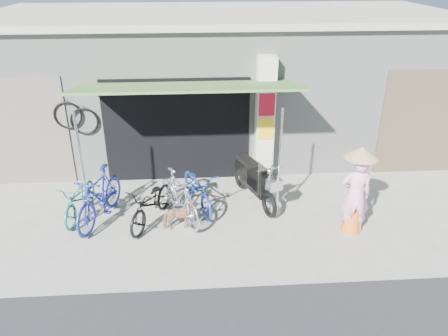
{
  "coord_description": "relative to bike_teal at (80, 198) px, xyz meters",
  "views": [
    {
      "loc": [
        -0.76,
        -7.12,
        4.91
      ],
      "look_at": [
        -0.2,
        1.0,
        1.0
      ],
      "focal_mm": 35.0,
      "sensor_mm": 36.0,
      "label": 1
    }
  ],
  "objects": [
    {
      "name": "bike_navy",
      "position": [
        2.45,
        0.19,
        0.05
      ],
      "size": [
        1.12,
        1.85,
        0.92
      ],
      "primitive_type": "imported",
      "rotation": [
        0.0,
        0.0,
        0.31
      ],
      "color": "navy",
      "rests_on": "ground"
    },
    {
      "name": "nun",
      "position": [
        5.47,
        -0.97,
        0.48
      ],
      "size": [
        0.64,
        0.64,
        1.83
      ],
      "rotation": [
        0.0,
        0.0,
        3.08
      ],
      "color": "#FFABCD",
      "rests_on": "ground"
    },
    {
      "name": "ground",
      "position": [
        3.21,
        -0.97,
        -0.41
      ],
      "size": [
        80.0,
        80.0,
        0.0
      ],
      "primitive_type": "plane",
      "color": "#A39F93",
      "rests_on": "ground"
    },
    {
      "name": "awning",
      "position": [
        2.3,
        0.65,
        2.1
      ],
      "size": [
        4.6,
        1.88,
        2.72
      ],
      "color": "#40692F",
      "rests_on": "ground"
    },
    {
      "name": "bike_blue",
      "position": [
        0.46,
        -0.23,
        0.15
      ],
      "size": [
        1.04,
        1.94,
        1.12
      ],
      "primitive_type": "imported",
      "rotation": [
        0.0,
        0.0,
        -0.29
      ],
      "color": "navy",
      "rests_on": "ground"
    },
    {
      "name": "bike_silver",
      "position": [
        2.06,
        -0.25,
        0.11
      ],
      "size": [
        1.23,
        1.78,
        1.05
      ],
      "primitive_type": "imported",
      "rotation": [
        0.0,
        0.0,
        0.47
      ],
      "color": "silver",
      "rests_on": "ground"
    },
    {
      "name": "bicycle_shop",
      "position": [
        3.2,
        4.12,
        1.42
      ],
      "size": [
        12.3,
        5.3,
        3.66
      ],
      "color": "#9A9E97",
      "rests_on": "ground"
    },
    {
      "name": "shop_pillar",
      "position": [
        4.06,
        1.47,
        1.08
      ],
      "size": [
        0.42,
        0.44,
        3.0
      ],
      "color": "beige",
      "rests_on": "ground"
    },
    {
      "name": "bike_teal",
      "position": [
        0.0,
        0.0,
        0.0
      ],
      "size": [
        0.77,
        1.64,
        0.83
      ],
      "primitive_type": "imported",
      "rotation": [
        0.0,
        0.0,
        -0.14
      ],
      "color": "#1A7672",
      "rests_on": "ground"
    },
    {
      "name": "neighbour_left",
      "position": [
        -1.79,
        1.62,
        0.89
      ],
      "size": [
        2.6,
        0.06,
        2.6
      ],
      "primitive_type": "cube",
      "color": "#6B665B",
      "rests_on": "ground"
    },
    {
      "name": "bike_black",
      "position": [
        1.52,
        -0.36,
        0.03
      ],
      "size": [
        1.2,
        1.79,
        0.89
      ],
      "primitive_type": "imported",
      "rotation": [
        0.0,
        0.0,
        -0.4
      ],
      "color": "black",
      "rests_on": "ground"
    },
    {
      "name": "moped",
      "position": [
        3.68,
        0.4,
        0.09
      ],
      "size": [
        0.87,
        1.91,
        1.12
      ],
      "rotation": [
        0.0,
        0.0,
        0.34
      ],
      "color": "black",
      "rests_on": "ground"
    },
    {
      "name": "street_dog",
      "position": [
        2.06,
        -0.66,
        -0.14
      ],
      "size": [
        0.7,
        0.41,
        0.55
      ],
      "primitive_type": "imported",
      "rotation": [
        0.0,
        0.0,
        1.75
      ],
      "color": "tan",
      "rests_on": "ground"
    },
    {
      "name": "neighbour_right",
      "position": [
        8.21,
        1.62,
        0.89
      ],
      "size": [
        2.6,
        0.06,
        2.6
      ],
      "primitive_type": "cube",
      "color": "brown",
      "rests_on": "ground"
    }
  ]
}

